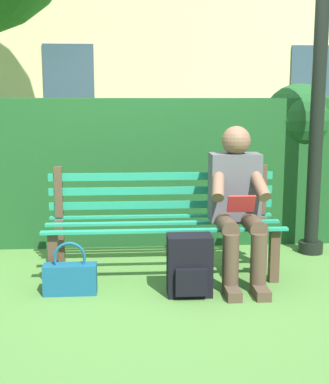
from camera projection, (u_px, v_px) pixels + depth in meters
name	position (u px, v px, depth m)	size (l,w,h in m)	color
ground	(164.00, 276.00, 4.17)	(60.00, 60.00, 0.00)	#477533
park_bench	(163.00, 219.00, 4.18)	(1.79, 0.54, 0.84)	#4C3828
person_seated	(237.00, 200.00, 4.00)	(0.44, 0.73, 1.16)	#4C4C51
hedge_backdrop	(116.00, 165.00, 5.19)	(5.95, 0.84, 1.50)	#19471E
building_facade	(185.00, 15.00, 10.99)	(8.97, 3.14, 6.01)	beige
backpack	(190.00, 266.00, 3.74)	(0.31, 0.26, 0.43)	black
handbag	(70.00, 277.00, 3.77)	(0.37, 0.13, 0.38)	navy
lamp_post	(321.00, 31.00, 4.45)	(0.26, 0.26, 3.43)	black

